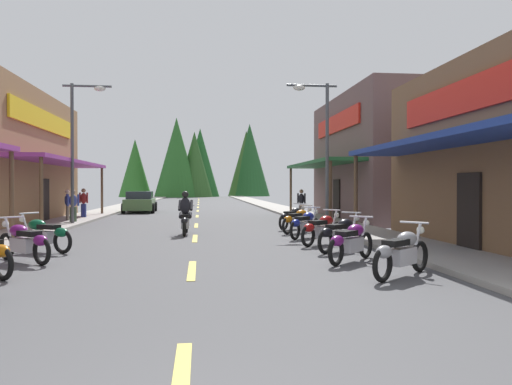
{
  "coord_description": "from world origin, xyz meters",
  "views": [
    {
      "loc": [
        0.17,
        -2.3,
        1.74
      ],
      "look_at": [
        3.86,
        30.41,
        1.32
      ],
      "focal_mm": 34.83,
      "sensor_mm": 36.0,
      "label": 1
    }
  ],
  "objects_px": {
    "motorcycle_parked_right_4": "(305,224)",
    "motorcycle_parked_right_2": "(341,233)",
    "rider_cruising_lead": "(185,217)",
    "pedestrian_strolling": "(301,202)",
    "motorcycle_parked_right_5": "(298,220)",
    "motorcycle_parked_left_4": "(43,234)",
    "motorcycle_parked_right_0": "(401,252)",
    "pedestrian_waiting": "(84,201)",
    "pedestrian_browsing": "(67,204)",
    "motorcycle_parked_left_3": "(24,241)",
    "streetlamp_left": "(80,133)",
    "motorcycle_parked_right_6": "(293,217)",
    "parked_car_curbside": "(140,202)",
    "streetlamp_right": "(320,134)",
    "pedestrian_by_shop": "(73,204)",
    "motorcycle_parked_right_3": "(322,228)",
    "motorcycle_parked_right_1": "(351,241)"
  },
  "relations": [
    {
      "from": "streetlamp_right",
      "to": "pedestrian_waiting",
      "type": "distance_m",
      "value": 13.27
    },
    {
      "from": "motorcycle_parked_left_3",
      "to": "parked_car_curbside",
      "type": "xyz_separation_m",
      "value": [
        0.01,
        21.89,
        0.2
      ]
    },
    {
      "from": "pedestrian_waiting",
      "to": "motorcycle_parked_right_4",
      "type": "bearing_deg",
      "value": 70.76
    },
    {
      "from": "motorcycle_parked_right_2",
      "to": "pedestrian_strolling",
      "type": "bearing_deg",
      "value": 41.51
    },
    {
      "from": "streetlamp_right",
      "to": "motorcycle_parked_right_5",
      "type": "distance_m",
      "value": 4.17
    },
    {
      "from": "streetlamp_right",
      "to": "motorcycle_parked_right_1",
      "type": "bearing_deg",
      "value": -99.24
    },
    {
      "from": "motorcycle_parked_right_5",
      "to": "pedestrian_by_shop",
      "type": "xyz_separation_m",
      "value": [
        -9.41,
        5.37,
        0.42
      ]
    },
    {
      "from": "motorcycle_parked_left_4",
      "to": "pedestrian_browsing",
      "type": "height_order",
      "value": "pedestrian_browsing"
    },
    {
      "from": "motorcycle_parked_right_0",
      "to": "motorcycle_parked_right_2",
      "type": "bearing_deg",
      "value": 51.35
    },
    {
      "from": "motorcycle_parked_right_5",
      "to": "motorcycle_parked_right_1",
      "type": "bearing_deg",
      "value": -137.67
    },
    {
      "from": "motorcycle_parked_right_1",
      "to": "pedestrian_waiting",
      "type": "xyz_separation_m",
      "value": [
        -9.53,
        15.88,
        0.45
      ]
    },
    {
      "from": "motorcycle_parked_right_3",
      "to": "pedestrian_by_shop",
      "type": "distance_m",
      "value": 13.08
    },
    {
      "from": "pedestrian_waiting",
      "to": "motorcycle_parked_left_4",
      "type": "bearing_deg",
      "value": 37.05
    },
    {
      "from": "motorcycle_parked_right_4",
      "to": "rider_cruising_lead",
      "type": "distance_m",
      "value": 4.35
    },
    {
      "from": "streetlamp_left",
      "to": "pedestrian_by_shop",
      "type": "xyz_separation_m",
      "value": [
        -0.52,
        0.93,
        -3.16
      ]
    },
    {
      "from": "motorcycle_parked_right_6",
      "to": "rider_cruising_lead",
      "type": "relative_size",
      "value": 0.77
    },
    {
      "from": "rider_cruising_lead",
      "to": "pedestrian_browsing",
      "type": "relative_size",
      "value": 1.36
    },
    {
      "from": "pedestrian_by_shop",
      "to": "pedestrian_browsing",
      "type": "distance_m",
      "value": 1.08
    },
    {
      "from": "streetlamp_left",
      "to": "motorcycle_parked_right_6",
      "type": "relative_size",
      "value": 3.78
    },
    {
      "from": "motorcycle_parked_right_2",
      "to": "motorcycle_parked_left_3",
      "type": "distance_m",
      "value": 7.8
    },
    {
      "from": "motorcycle_parked_right_2",
      "to": "pedestrian_strolling",
      "type": "xyz_separation_m",
      "value": [
        1.64,
        13.12,
        0.42
      ]
    },
    {
      "from": "motorcycle_parked_right_3",
      "to": "pedestrian_by_shop",
      "type": "xyz_separation_m",
      "value": [
        -9.38,
        9.1,
        0.42
      ]
    },
    {
      "from": "motorcycle_parked_right_4",
      "to": "motorcycle_parked_right_2",
      "type": "bearing_deg",
      "value": -136.9
    },
    {
      "from": "motorcycle_parked_left_4",
      "to": "pedestrian_waiting",
      "type": "height_order",
      "value": "pedestrian_waiting"
    },
    {
      "from": "parked_car_curbside",
      "to": "motorcycle_parked_right_5",
      "type": "bearing_deg",
      "value": -155.79
    },
    {
      "from": "streetlamp_right",
      "to": "motorcycle_parked_right_0",
      "type": "xyz_separation_m",
      "value": [
        -1.08,
        -11.01,
        -3.43
      ]
    },
    {
      "from": "motorcycle_parked_right_3",
      "to": "pedestrian_waiting",
      "type": "relative_size",
      "value": 1.01
    },
    {
      "from": "parked_car_curbside",
      "to": "motorcycle_parked_right_4",
      "type": "bearing_deg",
      "value": -158.55
    },
    {
      "from": "motorcycle_parked_right_5",
      "to": "pedestrian_by_shop",
      "type": "bearing_deg",
      "value": 104.1
    },
    {
      "from": "pedestrian_waiting",
      "to": "pedestrian_strolling",
      "type": "bearing_deg",
      "value": 114.17
    },
    {
      "from": "motorcycle_parked_right_2",
      "to": "rider_cruising_lead",
      "type": "distance_m",
      "value": 6.6
    },
    {
      "from": "streetlamp_left",
      "to": "motorcycle_parked_right_2",
      "type": "xyz_separation_m",
      "value": [
        9.0,
        -9.67,
        -3.58
      ]
    },
    {
      "from": "rider_cruising_lead",
      "to": "pedestrian_waiting",
      "type": "relative_size",
      "value": 1.32
    },
    {
      "from": "motorcycle_parked_left_4",
      "to": "pedestrian_waiting",
      "type": "xyz_separation_m",
      "value": [
        -1.97,
        13.28,
        0.45
      ]
    },
    {
      "from": "rider_cruising_lead",
      "to": "parked_car_curbside",
      "type": "distance_m",
      "value": 16.12
    },
    {
      "from": "motorcycle_parked_right_0",
      "to": "pedestrian_by_shop",
      "type": "bearing_deg",
      "value": 83.62
    },
    {
      "from": "motorcycle_parked_right_2",
      "to": "motorcycle_parked_right_4",
      "type": "height_order",
      "value": "same"
    },
    {
      "from": "motorcycle_parked_right_2",
      "to": "pedestrian_waiting",
      "type": "relative_size",
      "value": 1.03
    },
    {
      "from": "motorcycle_parked_right_6",
      "to": "pedestrian_by_shop",
      "type": "xyz_separation_m",
      "value": [
        -9.53,
        3.74,
        0.42
      ]
    },
    {
      "from": "motorcycle_parked_right_0",
      "to": "pedestrian_waiting",
      "type": "height_order",
      "value": "pedestrian_waiting"
    },
    {
      "from": "pedestrian_by_shop",
      "to": "pedestrian_strolling",
      "type": "bearing_deg",
      "value": 67.79
    },
    {
      "from": "motorcycle_parked_right_4",
      "to": "motorcycle_parked_right_6",
      "type": "relative_size",
      "value": 1.04
    },
    {
      "from": "streetlamp_right",
      "to": "motorcycle_parked_right_2",
      "type": "bearing_deg",
      "value": -99.3
    },
    {
      "from": "motorcycle_parked_right_6",
      "to": "pedestrian_browsing",
      "type": "relative_size",
      "value": 1.05
    },
    {
      "from": "motorcycle_parked_right_5",
      "to": "motorcycle_parked_left_4",
      "type": "height_order",
      "value": "same"
    },
    {
      "from": "motorcycle_parked_right_0",
      "to": "pedestrian_waiting",
      "type": "relative_size",
      "value": 1.05
    },
    {
      "from": "pedestrian_strolling",
      "to": "streetlamp_right",
      "type": "bearing_deg",
      "value": -132.21
    },
    {
      "from": "motorcycle_parked_right_5",
      "to": "pedestrian_browsing",
      "type": "xyz_separation_m",
      "value": [
        -9.91,
        6.34,
        0.42
      ]
    },
    {
      "from": "motorcycle_parked_right_3",
      "to": "parked_car_curbside",
      "type": "bearing_deg",
      "value": 68.84
    },
    {
      "from": "streetlamp_right",
      "to": "motorcycle_parked_left_4",
      "type": "bearing_deg",
      "value": -144.34
    }
  ]
}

